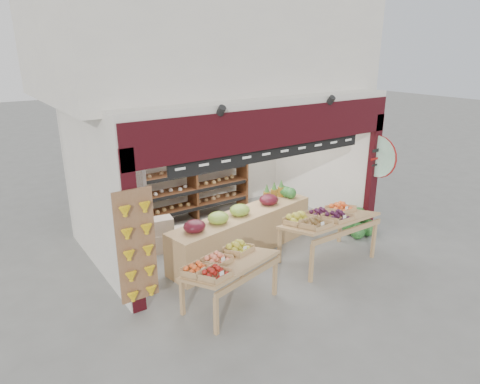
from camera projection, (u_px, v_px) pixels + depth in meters
name	position (u px, v px, depth m)	size (l,w,h in m)	color
ground	(242.00, 243.00, 9.13)	(60.00, 60.00, 0.00)	slate
shop_structure	(199.00, 50.00, 9.12)	(6.36, 5.12, 5.40)	beige
banana_board	(137.00, 249.00, 6.39)	(0.60, 0.15, 1.80)	#895F3E
gift_sign	(378.00, 156.00, 9.15)	(0.04, 0.93, 0.92)	#B3E1C2
back_shelving	(192.00, 173.00, 10.13)	(2.94, 0.48, 1.82)	brown
refrigerator	(127.00, 196.00, 9.34)	(0.69, 0.69, 1.78)	#B0B2B7
cardboard_stack	(172.00, 236.00, 8.84)	(1.07, 0.78, 0.72)	beige
mid_counter	(243.00, 232.00, 8.57)	(3.46, 1.24, 1.07)	tan
display_table_left	(223.00, 265.00, 6.70)	(1.68, 1.19, 0.98)	tan
display_table_right	(325.00, 219.00, 8.13)	(1.79, 1.00, 1.12)	tan
watermelon_pile	(357.00, 224.00, 9.59)	(0.83, 0.77, 0.59)	#194D1E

